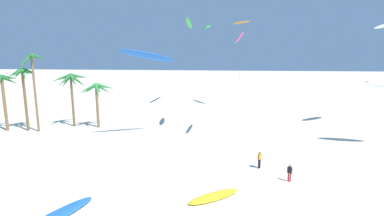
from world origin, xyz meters
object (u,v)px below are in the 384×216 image
person_near_left (290,172)px  person_mid_field (259,159)px  palm_tree_3 (33,65)px  flying_kite_5 (189,23)px  palm_tree_0 (2,86)px  flying_kite_7 (147,56)px  flying_kite_3 (239,38)px  grounded_kite_0 (214,196)px  palm_tree_1 (23,78)px  palm_tree_4 (71,82)px  grounded_kite_2 (55,216)px  flying_kite_2 (241,23)px  palm_tree_2 (96,91)px  flying_kite_8 (207,27)px

person_near_left → person_mid_field: bearing=128.0°
palm_tree_3 → flying_kite_5: bearing=47.4°
palm_tree_0 → flying_kite_7: size_ratio=0.67×
flying_kite_3 → grounded_kite_0: bearing=-99.7°
palm_tree_1 → flying_kite_7: 18.39m
flying_kite_7 → grounded_kite_0: size_ratio=2.62×
palm_tree_4 → grounded_kite_2: palm_tree_4 is taller
palm_tree_1 → palm_tree_4: palm_tree_1 is taller
flying_kite_7 → palm_tree_0: bearing=173.1°
flying_kite_2 → person_near_left: size_ratio=10.11×
palm_tree_2 → palm_tree_4: size_ratio=0.84×
palm_tree_3 → flying_kite_2: 35.39m
flying_kite_3 → palm_tree_3: bearing=176.5°
palm_tree_0 → grounded_kite_0: size_ratio=1.76×
palm_tree_1 → palm_tree_3: size_ratio=0.82×
flying_kite_8 → flying_kite_2: bearing=72.1°
flying_kite_5 → palm_tree_2: bearing=-123.3°
palm_tree_0 → flying_kite_8: flying_kite_8 is taller
flying_kite_3 → grounded_kite_0: size_ratio=3.00×
flying_kite_8 → person_near_left: bearing=-63.6°
flying_kite_7 → palm_tree_4: bearing=155.8°
palm_tree_3 → person_near_left: size_ratio=6.70×
flying_kite_3 → grounded_kite_2: size_ratio=2.11×
palm_tree_4 → flying_kite_3: (23.62, -4.94, 6.14)m
palm_tree_2 → flying_kite_2: flying_kite_2 is taller
palm_tree_2 → grounded_kite_2: palm_tree_2 is taller
palm_tree_2 → flying_kite_2: (21.50, 16.53, 10.57)m
flying_kite_2 → grounded_kite_0: size_ratio=3.64×
flying_kite_3 → palm_tree_1: bearing=176.0°
palm_tree_0 → person_mid_field: size_ratio=4.67×
palm_tree_2 → palm_tree_3: bearing=-158.8°
flying_kite_7 → grounded_kite_0: flying_kite_7 is taller
grounded_kite_2 → flying_kite_5: bearing=82.4°
flying_kite_5 → palm_tree_3: bearing=-132.6°
palm_tree_3 → flying_kite_5: size_ratio=0.63×
palm_tree_1 → person_near_left: 36.33m
flying_kite_2 → person_mid_field: size_ratio=9.66×
palm_tree_1 → person_mid_field: (30.59, -11.31, -6.46)m
flying_kite_5 → flying_kite_3: bearing=-70.4°
palm_tree_2 → flying_kite_7: size_ratio=0.56×
palm_tree_0 → palm_tree_4: size_ratio=1.01×
flying_kite_2 → grounded_kite_0: (-4.39, -36.73, -15.78)m
palm_tree_2 → flying_kite_7: 11.45m
person_mid_field → flying_kite_3: bearing=100.0°
flying_kite_3 → person_mid_field: bearing=-80.0°
flying_kite_3 → person_near_left: (3.87, -12.14, -11.77)m
flying_kite_3 → flying_kite_5: size_ratio=0.79×
palm_tree_0 → person_near_left: palm_tree_0 is taller
grounded_kite_0 → grounded_kite_2: grounded_kite_2 is taller
grounded_kite_2 → person_mid_field: size_ratio=3.77×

